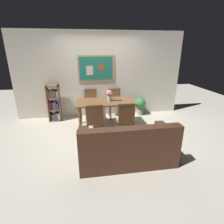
% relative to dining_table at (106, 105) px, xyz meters
% --- Properties ---
extents(ground_plane, '(12.00, 12.00, 0.00)m').
position_rel_dining_table_xyz_m(ground_plane, '(-0.03, -0.51, -0.65)').
color(ground_plane, beige).
extents(wall_back_with_painting, '(5.20, 0.14, 2.60)m').
position_rel_dining_table_xyz_m(wall_back_with_painting, '(-0.04, 1.00, 0.66)').
color(wall_back_with_painting, silver).
rests_on(wall_back_with_painting, ground_plane).
extents(dining_table, '(1.57, 0.82, 0.75)m').
position_rel_dining_table_xyz_m(dining_table, '(0.00, 0.00, 0.00)').
color(dining_table, brown).
rests_on(dining_table, ground_plane).
extents(dining_chair_far_left, '(0.40, 0.41, 0.91)m').
position_rel_dining_table_xyz_m(dining_chair_far_left, '(-0.37, 0.75, -0.11)').
color(dining_chair_far_left, brown).
rests_on(dining_chair_far_left, ground_plane).
extents(dining_chair_near_left, '(0.40, 0.41, 0.91)m').
position_rel_dining_table_xyz_m(dining_chair_near_left, '(-0.35, -0.72, -0.11)').
color(dining_chair_near_left, brown).
rests_on(dining_chair_near_left, ground_plane).
extents(dining_chair_far_right, '(0.40, 0.41, 0.91)m').
position_rel_dining_table_xyz_m(dining_chair_far_right, '(0.38, 0.70, -0.11)').
color(dining_chair_far_right, brown).
rests_on(dining_chair_far_right, ground_plane).
extents(dining_chair_near_right, '(0.40, 0.41, 0.91)m').
position_rel_dining_table_xyz_m(dining_chair_near_right, '(0.38, -0.73, -0.11)').
color(dining_chair_near_right, brown).
rests_on(dining_chair_near_right, ground_plane).
extents(leather_couch, '(1.80, 0.84, 0.84)m').
position_rel_dining_table_xyz_m(leather_couch, '(0.18, -1.71, -0.34)').
color(leather_couch, '#472819').
rests_on(leather_couch, ground_plane).
extents(bookshelf, '(0.36, 0.28, 1.09)m').
position_rel_dining_table_xyz_m(bookshelf, '(-1.47, 0.71, -0.13)').
color(bookshelf, brown).
rests_on(bookshelf, ground_plane).
extents(potted_ivy, '(0.36, 0.36, 0.57)m').
position_rel_dining_table_xyz_m(potted_ivy, '(1.24, 0.76, -0.31)').
color(potted_ivy, '#B2ADA3').
rests_on(potted_ivy, ground_plane).
extents(flower_vase, '(0.18, 0.18, 0.30)m').
position_rel_dining_table_xyz_m(flower_vase, '(0.10, -0.00, 0.28)').
color(flower_vase, beige).
rests_on(flower_vase, dining_table).
extents(tv_remote, '(0.16, 0.10, 0.02)m').
position_rel_dining_table_xyz_m(tv_remote, '(0.37, 0.01, 0.11)').
color(tv_remote, black).
rests_on(tv_remote, dining_table).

